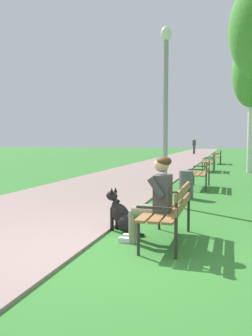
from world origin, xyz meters
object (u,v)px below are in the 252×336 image
(park_bench_far, at_px, (210,161))
(lamp_post_near, at_px, (165,114))
(park_bench_near, at_px, (171,207))
(pedestrian_distant, at_px, (194,146))
(park_bench_mid, at_px, (202,172))
(dog_black, at_px, (122,216))
(person_seated_on_near_bench, at_px, (155,196))
(birch_tree_fifth, at_px, (252,73))
(park_bench_furthest, at_px, (218,156))
(litter_bin, at_px, (186,185))

(park_bench_far, distance_m, lamp_post_near, 9.23)
(park_bench_near, relative_size, pedestrian_distant, 0.91)
(park_bench_near, height_order, park_bench_mid, same)
(park_bench_mid, distance_m, dog_black, 5.65)
(person_seated_on_near_bench, distance_m, birch_tree_fifth, 12.68)
(pedestrian_distant, bearing_deg, park_bench_mid, -83.91)
(park_bench_mid, xyz_separation_m, dog_black, (-0.82, -5.59, -0.25))
(park_bench_mid, bearing_deg, park_bench_furthest, 89.66)
(park_bench_mid, bearing_deg, lamp_post_near, -100.75)
(dog_black, distance_m, litter_bin, 3.65)
(lamp_post_near, relative_size, litter_bin, 5.66)
(park_bench_mid, xyz_separation_m, litter_bin, (-0.23, -1.99, -0.16))
(park_bench_mid, relative_size, birch_tree_fifth, 0.25)
(dog_black, height_order, pedestrian_distant, pedestrian_distant)
(park_bench_far, xyz_separation_m, pedestrian_distant, (-2.69, 19.90, 0.33))
(park_bench_mid, bearing_deg, park_bench_far, 90.74)
(birch_tree_fifth, bearing_deg, dog_black, -102.09)
(litter_bin, bearing_deg, park_bench_far, 88.93)
(park_bench_near, xyz_separation_m, pedestrian_distant, (-2.79, 31.88, 0.33))
(park_bench_near, distance_m, person_seated_on_near_bench, 0.28)
(park_bench_far, distance_m, litter_bin, 8.01)
(person_seated_on_near_bench, height_order, birch_tree_fifth, birch_tree_fifth)
(person_seated_on_near_bench, xyz_separation_m, pedestrian_distant, (-2.58, 31.97, 0.16))
(litter_bin, bearing_deg, dog_black, -99.29)
(park_bench_far, height_order, litter_bin, park_bench_far)
(park_bench_furthest, bearing_deg, pedestrian_distant, 101.15)
(park_bench_near, height_order, pedestrian_distant, pedestrian_distant)
(park_bench_furthest, bearing_deg, person_seated_on_near_bench, -90.82)
(person_seated_on_near_bench, xyz_separation_m, birch_tree_fifth, (1.83, 11.98, 3.73))
(park_bench_furthest, bearing_deg, park_bench_near, -90.15)
(person_seated_on_near_bench, distance_m, dog_black, 0.89)
(park_bench_mid, xyz_separation_m, park_bench_far, (-0.08, 6.02, 0.00))
(dog_black, bearing_deg, pedestrian_distant, 93.54)
(park_bench_near, distance_m, litter_bin, 3.99)
(park_bench_mid, height_order, park_bench_far, same)
(park_bench_mid, bearing_deg, pedestrian_distant, 96.09)
(park_bench_far, distance_m, pedestrian_distant, 20.08)
(park_bench_near, relative_size, lamp_post_near, 0.38)
(park_bench_far, bearing_deg, park_bench_near, -89.52)
(pedestrian_distant, bearing_deg, park_bench_near, -85.00)
(park_bench_mid, bearing_deg, person_seated_on_near_bench, -91.74)
(person_seated_on_near_bench, distance_m, litter_bin, 4.08)
(lamp_post_near, distance_m, birch_tree_fifth, 9.56)
(park_bench_far, height_order, lamp_post_near, lamp_post_near)
(park_bench_far, xyz_separation_m, person_seated_on_near_bench, (-0.11, -12.07, 0.17))
(park_bench_far, xyz_separation_m, lamp_post_near, (-0.50, -9.08, 1.54))
(park_bench_far, relative_size, lamp_post_near, 0.38)
(birch_tree_fifth, relative_size, pedestrian_distant, 3.64)
(park_bench_near, relative_size, birch_tree_fifth, 0.25)
(dog_black, relative_size, birch_tree_fifth, 0.13)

